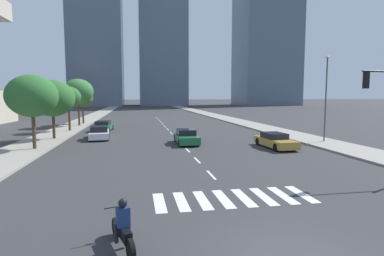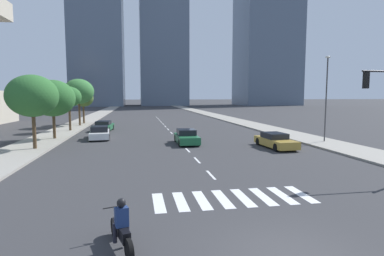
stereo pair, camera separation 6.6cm
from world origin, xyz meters
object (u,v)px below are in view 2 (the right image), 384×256
object	(u,v)px
sedan_green_2	(187,137)
street_tree_second	(53,98)
sedan_white_0	(100,133)
street_tree_fourth	(79,92)
street_tree_fifth	(83,98)
sedan_green_3	(104,126)
street_lamp_east	(326,93)
street_tree_nearest	(32,96)
motorcycle_lead	(121,228)
street_tree_third	(69,97)
sedan_gold_1	(275,141)

from	to	relation	value
sedan_green_2	street_tree_second	distance (m)	13.87
sedan_white_0	street_tree_fourth	bearing A→B (deg)	12.71
sedan_white_0	street_tree_fifth	bearing A→B (deg)	9.42
street_tree_fourth	sedan_green_3	bearing A→B (deg)	-58.71
sedan_green_3	street_tree_second	world-z (taller)	street_tree_second
sedan_green_2	street_tree_fourth	distance (m)	23.00
street_lamp_east	street_tree_fourth	xyz separation A→B (m)	(-25.29, 20.45, 0.32)
street_tree_fourth	street_tree_fifth	bearing A→B (deg)	90.00
street_tree_nearest	street_tree_fifth	distance (m)	23.55
street_tree_second	street_tree_fifth	size ratio (longest dim) A/B	1.11
motorcycle_lead	street_tree_third	size ratio (longest dim) A/B	0.40
sedan_white_0	street_tree_fourth	xyz separation A→B (m)	(-4.33, 13.97, 4.38)
motorcycle_lead	sedan_white_0	size ratio (longest dim) A/B	0.43
sedan_gold_1	sedan_green_2	bearing A→B (deg)	-118.73
street_tree_third	street_tree_nearest	bearing A→B (deg)	-90.00
motorcycle_lead	street_tree_nearest	size ratio (longest dim) A/B	0.36
sedan_white_0	sedan_gold_1	bearing A→B (deg)	-122.90
street_tree_nearest	motorcycle_lead	bearing A→B (deg)	-66.72
sedan_green_2	street_lamp_east	bearing A→B (deg)	82.30
sedan_green_3	street_tree_third	bearing A→B (deg)	95.97
motorcycle_lead	street_tree_nearest	bearing A→B (deg)	6.04
sedan_green_3	street_lamp_east	bearing A→B (deg)	-117.74
motorcycle_lead	sedan_green_2	distance (m)	19.65
sedan_green_3	street_tree_nearest	bearing A→B (deg)	169.02
sedan_white_0	street_tree_nearest	size ratio (longest dim) A/B	0.84
street_lamp_east	street_tree_fourth	size ratio (longest dim) A/B	1.18
street_tree_fifth	sedan_white_0	bearing A→B (deg)	-76.05
sedan_green_3	street_tree_fifth	distance (m)	11.31
sedan_white_0	street_tree_nearest	distance (m)	8.36
motorcycle_lead	street_tree_fourth	size ratio (longest dim) A/B	0.32
street_tree_second	sedan_green_2	bearing A→B (deg)	-20.86
sedan_gold_1	street_tree_fourth	xyz separation A→B (m)	(-19.59, 22.21, 4.40)
sedan_green_3	street_tree_fourth	size ratio (longest dim) A/B	0.67
sedan_gold_1	street_tree_nearest	bearing A→B (deg)	-99.01
street_tree_fourth	street_tree_fifth	world-z (taller)	street_tree_fourth
sedan_white_0	street_tree_nearest	bearing A→B (deg)	140.06
sedan_gold_1	street_tree_second	bearing A→B (deg)	-115.50
sedan_white_0	sedan_green_2	world-z (taller)	sedan_white_0
street_tree_third	street_tree_fourth	distance (m)	6.62
street_lamp_east	street_tree_second	bearing A→B (deg)	165.68
street_tree_fourth	sedan_white_0	bearing A→B (deg)	-72.77
sedan_gold_1	street_tree_fifth	world-z (taller)	street_tree_fifth
sedan_green_3	street_tree_fourth	world-z (taller)	street_tree_fourth
sedan_green_2	street_tree_third	xyz separation A→B (m)	(-12.54, 12.20, 3.62)
sedan_white_0	sedan_gold_1	size ratio (longest dim) A/B	1.01
motorcycle_lead	street_tree_second	world-z (taller)	street_tree_second
sedan_gold_1	street_lamp_east	distance (m)	7.23
motorcycle_lead	sedan_green_2	bearing A→B (deg)	-31.70
sedan_green_2	street_tree_second	world-z (taller)	street_tree_second
motorcycle_lead	street_tree_fourth	world-z (taller)	street_tree_fourth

